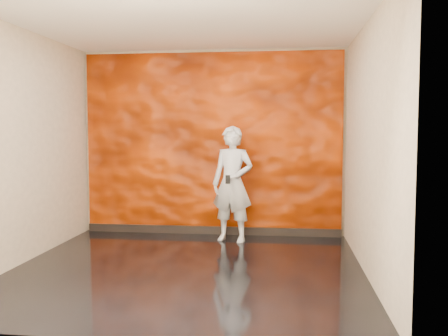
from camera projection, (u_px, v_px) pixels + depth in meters
room at (187, 147)px, 5.64m from camera, size 4.02×4.02×2.81m
feature_wall at (212, 144)px, 7.58m from camera, size 3.90×0.06×2.75m
baseboard at (212, 230)px, 7.64m from camera, size 3.90×0.04×0.12m
man at (232, 184)px, 7.12m from camera, size 0.68×0.53×1.65m
phone at (228, 179)px, 6.85m from camera, size 0.07×0.02×0.12m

